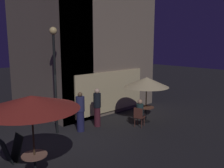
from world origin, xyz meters
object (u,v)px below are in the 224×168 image
object	(u,v)px
cafe_table_0	(35,162)
patron_standing_1	(97,107)
patron_seated_0	(140,111)
patio_umbrella_1	(147,82)
patron_standing_2	(80,112)
menu_sandwich_board	(11,149)
patio_umbrella_0	(31,103)
cafe_chair_0	(139,116)
street_lamp_near_corner	(54,63)
cafe_table_1	(146,111)

from	to	relation	value
cafe_table_0	patron_standing_1	xyz separation A→B (m)	(4.00, 2.22, 0.35)
patron_seated_0	patron_standing_1	xyz separation A→B (m)	(-1.43, 1.32, 0.17)
cafe_table_0	patio_umbrella_1	size ratio (longest dim) A/B	0.35
cafe_table_0	patron_standing_1	size ratio (longest dim) A/B	0.43
patio_umbrella_1	patron_standing_2	size ratio (longest dim) A/B	1.26
menu_sandwich_board	patron_standing_2	distance (m)	3.29
menu_sandwich_board	patron_seated_0	distance (m)	5.58
menu_sandwich_board	patio_umbrella_0	distance (m)	2.34
cafe_table_0	patio_umbrella_1	xyz separation A→B (m)	(6.12, 1.13, 1.40)
cafe_table_0	patio_umbrella_1	bearing A→B (deg)	10.43
cafe_chair_0	menu_sandwich_board	bearing A→B (deg)	154.29
street_lamp_near_corner	patron_standing_1	bearing A→B (deg)	-14.65
street_lamp_near_corner	patron_standing_1	xyz separation A→B (m)	(1.80, -0.47, -2.07)
menu_sandwich_board	patio_umbrella_1	bearing A→B (deg)	-5.93
cafe_table_0	patron_standing_1	distance (m)	4.59
menu_sandwich_board	cafe_table_0	xyz separation A→B (m)	(0.11, -1.50, 0.11)
street_lamp_near_corner	patio_umbrella_0	bearing A→B (deg)	-129.39
patio_umbrella_1	patron_standing_2	distance (m)	3.41
menu_sandwich_board	patio_umbrella_0	world-z (taller)	patio_umbrella_0
patron_standing_1	patio_umbrella_0	bearing A→B (deg)	96.72
patio_umbrella_0	street_lamp_near_corner	bearing A→B (deg)	50.61
cafe_table_1	patio_umbrella_0	bearing A→B (deg)	-169.57
patron_seated_0	patron_standing_1	size ratio (longest dim) A/B	0.73
cafe_chair_0	patio_umbrella_0	bearing A→B (deg)	170.32
patio_umbrella_1	cafe_chair_0	bearing A→B (deg)	-161.24
cafe_table_0	patio_umbrella_0	size ratio (longest dim) A/B	0.29
cafe_table_0	cafe_chair_0	world-z (taller)	cafe_chair_0
street_lamp_near_corner	cafe_table_1	distance (m)	4.86
street_lamp_near_corner	patio_umbrella_1	xyz separation A→B (m)	(3.92, -1.56, -1.02)
cafe_table_0	patron_standing_2	bearing A→B (deg)	35.77
patron_seated_0	cafe_table_1	bearing A→B (deg)	0.00
cafe_chair_0	cafe_table_1	bearing A→B (deg)	0.00
patio_umbrella_1	patron_standing_2	world-z (taller)	patio_umbrella_1
menu_sandwich_board	patron_standing_1	distance (m)	4.19
patio_umbrella_0	patron_standing_1	world-z (taller)	patio_umbrella_0
patron_seated_0	patron_standing_1	distance (m)	1.96
patron_standing_2	patron_seated_0	bearing A→B (deg)	-71.98
street_lamp_near_corner	cafe_table_0	distance (m)	4.23
cafe_chair_0	patron_seated_0	world-z (taller)	patron_seated_0
cafe_table_0	patio_umbrella_1	world-z (taller)	patio_umbrella_1
patron_standing_1	patron_standing_2	bearing A→B (deg)	67.59
cafe_table_0	patio_umbrella_0	world-z (taller)	patio_umbrella_0
street_lamp_near_corner	cafe_chair_0	distance (m)	4.33
street_lamp_near_corner	cafe_chair_0	bearing A→B (deg)	-30.77
street_lamp_near_corner	cafe_table_1	world-z (taller)	street_lamp_near_corner
street_lamp_near_corner	patron_standing_1	world-z (taller)	street_lamp_near_corner
cafe_chair_0	patron_standing_1	size ratio (longest dim) A/B	0.52
cafe_table_1	cafe_chair_0	world-z (taller)	cafe_chair_0
cafe_table_1	patio_umbrella_1	world-z (taller)	patio_umbrella_1
menu_sandwich_board	cafe_chair_0	size ratio (longest dim) A/B	0.91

